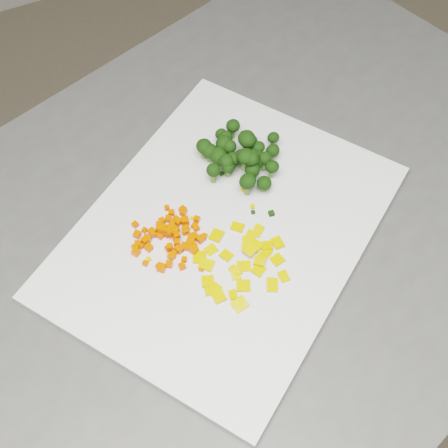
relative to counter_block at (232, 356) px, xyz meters
name	(u,v)px	position (x,y,z in m)	size (l,w,h in m)	color
counter_block	(232,356)	(0.00, 0.00, 0.00)	(0.93, 0.65, 0.90)	#484745
cutting_board	(224,231)	(-0.02, -0.01, 0.46)	(0.40, 0.31, 0.01)	silver
carrot_pile	(168,232)	(-0.08, 0.01, 0.47)	(0.09, 0.09, 0.02)	#F03E02
pepper_pile	(243,262)	(-0.02, -0.06, 0.47)	(0.10, 0.10, 0.01)	#D9A00B
broccoli_pile	(241,153)	(0.04, 0.07, 0.49)	(0.11, 0.11, 0.05)	black
carrot_cube_0	(183,210)	(-0.06, 0.03, 0.46)	(0.01, 0.01, 0.01)	#F03E02
carrot_cube_1	(161,228)	(-0.09, 0.01, 0.47)	(0.01, 0.01, 0.01)	#F03E02
carrot_cube_2	(194,226)	(-0.05, 0.01, 0.46)	(0.01, 0.01, 0.01)	#F03E02
carrot_cube_3	(194,251)	(-0.07, -0.02, 0.46)	(0.01, 0.01, 0.01)	#F03E02
carrot_cube_4	(138,244)	(-0.12, 0.01, 0.46)	(0.01, 0.01, 0.01)	#F03E02
carrot_cube_5	(171,232)	(-0.08, 0.01, 0.47)	(0.01, 0.01, 0.01)	#F03E02
carrot_cube_6	(185,231)	(-0.06, 0.00, 0.46)	(0.01, 0.01, 0.01)	#F03E02
carrot_cube_7	(152,232)	(-0.10, 0.02, 0.46)	(0.01, 0.01, 0.01)	#F03E02
carrot_cube_8	(171,213)	(-0.07, 0.04, 0.46)	(0.01, 0.01, 0.01)	#F03E02
carrot_cube_9	(170,231)	(-0.08, 0.01, 0.47)	(0.01, 0.01, 0.01)	#F03E02
carrot_cube_10	(182,266)	(-0.09, -0.04, 0.46)	(0.01, 0.01, 0.01)	#F03E02
carrot_cube_11	(178,222)	(-0.07, 0.02, 0.46)	(0.01, 0.01, 0.01)	#F03E02
carrot_cube_12	(184,260)	(-0.08, -0.03, 0.46)	(0.01, 0.01, 0.01)	#F03E02
carrot_cube_13	(137,235)	(-0.12, 0.02, 0.46)	(0.01, 0.01, 0.01)	#F03E02
carrot_cube_14	(197,219)	(-0.05, 0.01, 0.46)	(0.01, 0.01, 0.01)	#F03E02
carrot_cube_15	(168,249)	(-0.09, -0.01, 0.46)	(0.01, 0.01, 0.01)	#F03E02
carrot_cube_16	(174,253)	(-0.09, -0.02, 0.46)	(0.01, 0.01, 0.01)	#F03E02
carrot_cube_17	(172,227)	(-0.08, 0.01, 0.47)	(0.01, 0.01, 0.01)	#F03E02
carrot_cube_18	(141,246)	(-0.12, 0.01, 0.46)	(0.01, 0.01, 0.01)	#F03E02
carrot_cube_19	(173,255)	(-0.09, -0.02, 0.46)	(0.01, 0.01, 0.01)	#F03E02
carrot_cube_20	(145,230)	(-0.11, 0.03, 0.46)	(0.01, 0.01, 0.01)	#F03E02
carrot_cube_21	(172,213)	(-0.07, 0.04, 0.46)	(0.01, 0.01, 0.01)	#F03E02
carrot_cube_22	(191,246)	(-0.07, -0.02, 0.46)	(0.01, 0.01, 0.01)	#F03E02
carrot_cube_23	(176,219)	(-0.07, 0.03, 0.46)	(0.01, 0.01, 0.01)	#F03E02
carrot_cube_24	(169,264)	(-0.10, -0.03, 0.46)	(0.01, 0.01, 0.01)	#F03E02
carrot_cube_25	(175,231)	(-0.08, 0.01, 0.47)	(0.01, 0.01, 0.01)	#F03E02
carrot_cube_26	(186,229)	(-0.06, 0.01, 0.46)	(0.01, 0.01, 0.01)	#F03E02
carrot_cube_27	(176,238)	(-0.08, 0.00, 0.46)	(0.01, 0.01, 0.01)	#F03E02
carrot_cube_28	(196,228)	(-0.05, 0.00, 0.46)	(0.01, 0.01, 0.01)	#F03E02
carrot_cube_29	(200,239)	(-0.05, -0.01, 0.46)	(0.01, 0.01, 0.01)	#F03E02
carrot_cube_30	(159,266)	(-0.11, -0.03, 0.46)	(0.01, 0.01, 0.01)	#F03E02
carrot_cube_31	(168,219)	(-0.08, 0.03, 0.46)	(0.01, 0.01, 0.01)	#F03E02
carrot_cube_32	(192,249)	(-0.07, -0.02, 0.46)	(0.01, 0.01, 0.01)	#F03E02
carrot_cube_33	(167,234)	(-0.09, 0.01, 0.46)	(0.01, 0.01, 0.01)	#F03E02
carrot_cube_34	(160,235)	(-0.09, 0.01, 0.46)	(0.01, 0.01, 0.01)	#F03E02
carrot_cube_35	(204,236)	(-0.05, -0.01, 0.46)	(0.01, 0.01, 0.01)	#F03E02
carrot_cube_36	(167,208)	(-0.07, 0.04, 0.46)	(0.01, 0.01, 0.01)	#F03E02
carrot_cube_37	(135,248)	(-0.13, 0.01, 0.46)	(0.01, 0.01, 0.01)	#F03E02
carrot_cube_38	(149,248)	(-0.11, 0.00, 0.46)	(0.01, 0.01, 0.01)	#F03E02
carrot_cube_39	(145,263)	(-0.12, -0.02, 0.46)	(0.01, 0.01, 0.01)	#F03E02
carrot_cube_40	(160,225)	(-0.09, 0.02, 0.47)	(0.01, 0.01, 0.01)	#F03E02
carrot_cube_41	(192,237)	(-0.06, -0.01, 0.46)	(0.01, 0.01, 0.01)	#F03E02
carrot_cube_42	(168,235)	(-0.09, 0.01, 0.46)	(0.01, 0.01, 0.01)	#F03E02
carrot_cube_43	(193,245)	(-0.06, -0.02, 0.46)	(0.01, 0.01, 0.01)	#F03E02
carrot_cube_44	(190,242)	(-0.07, -0.01, 0.46)	(0.01, 0.01, 0.01)	#F03E02
carrot_cube_45	(145,241)	(-0.11, 0.01, 0.46)	(0.01, 0.01, 0.01)	#F03E02
carrot_cube_46	(170,247)	(-0.09, -0.01, 0.47)	(0.01, 0.01, 0.01)	#F03E02
carrot_cube_47	(177,242)	(-0.08, -0.01, 0.47)	(0.01, 0.01, 0.01)	#F03E02
carrot_cube_48	(194,249)	(-0.06, -0.02, 0.46)	(0.01, 0.01, 0.01)	#F03E02
carrot_cube_49	(171,257)	(-0.09, -0.02, 0.46)	(0.01, 0.01, 0.01)	#F03E02
carrot_cube_50	(135,225)	(-0.11, 0.04, 0.46)	(0.01, 0.01, 0.01)	#F03E02
carrot_cube_51	(173,223)	(-0.07, 0.02, 0.47)	(0.01, 0.01, 0.01)	#F03E02
carrot_cube_52	(163,229)	(-0.09, 0.01, 0.47)	(0.01, 0.01, 0.01)	#F03E02
carrot_cube_53	(153,233)	(-0.10, 0.01, 0.47)	(0.01, 0.01, 0.01)	#F03E02
carrot_cube_54	(147,239)	(-0.11, 0.01, 0.46)	(0.01, 0.01, 0.01)	#F03E02
carrot_cube_55	(162,268)	(-0.11, -0.03, 0.46)	(0.01, 0.01, 0.01)	#F03E02
carrot_cube_56	(185,221)	(-0.06, 0.02, 0.46)	(0.01, 0.01, 0.01)	#F03E02
carrot_cube_57	(179,249)	(-0.08, -0.02, 0.46)	(0.01, 0.01, 0.01)	#F03E02
carrot_cube_58	(195,236)	(-0.06, -0.01, 0.46)	(0.01, 0.01, 0.01)	#F03E02
carrot_cube_59	(162,221)	(-0.08, 0.03, 0.46)	(0.01, 0.01, 0.01)	#F03E02
carrot_cube_60	(185,246)	(-0.07, -0.01, 0.46)	(0.01, 0.01, 0.01)	#F03E02
carrot_cube_61	(177,235)	(-0.08, 0.00, 0.47)	(0.01, 0.01, 0.01)	#F03E02
carrot_cube_62	(183,213)	(-0.06, 0.03, 0.46)	(0.01, 0.01, 0.01)	#F03E02
carrot_cube_63	(136,252)	(-0.13, 0.00, 0.46)	(0.01, 0.01, 0.01)	#F03E02
pepper_chunk_0	(267,246)	(0.01, -0.05, 0.46)	(0.01, 0.01, 0.00)	#D9A00B
pepper_chunk_1	(277,260)	(0.02, -0.07, 0.46)	(0.01, 0.01, 0.00)	#D9A00B
pepper_chunk_2	(251,235)	(0.00, -0.03, 0.46)	(0.01, 0.01, 0.00)	#D9A00B
pepper_chunk_3	(272,285)	(0.00, -0.10, 0.46)	(0.02, 0.01, 0.00)	#D9A00B
pepper_chunk_4	(218,295)	(-0.06, -0.09, 0.46)	(0.02, 0.01, 0.00)	#D9A00B
pepper_chunk_5	(256,246)	(0.00, -0.05, 0.46)	(0.01, 0.01, 0.00)	#D9A00B
pepper_chunk_6	(235,271)	(-0.03, -0.07, 0.46)	(0.01, 0.01, 0.00)	#D9A00B
pepper_chunk_7	(248,242)	(0.00, -0.04, 0.46)	(0.01, 0.01, 0.00)	#D9A00B
pepper_chunk_8	(200,257)	(-0.06, -0.03, 0.46)	(0.02, 0.02, 0.00)	#D9A00B
pepper_chunk_9	(265,254)	(0.01, -0.06, 0.46)	(0.02, 0.01, 0.00)	#D9A00B
pepper_chunk_10	(208,281)	(-0.07, -0.07, 0.46)	(0.01, 0.01, 0.00)	#D9A00B
pepper_chunk_11	(206,265)	(-0.06, -0.05, 0.46)	(0.02, 0.01, 0.00)	#D9A00B
pepper_chunk_12	(216,236)	(-0.03, -0.02, 0.46)	(0.02, 0.01, 0.00)	#D9A00B
pepper_chunk_13	(216,288)	(-0.06, -0.08, 0.46)	(0.01, 0.01, 0.00)	#D9A00B
pepper_chunk_14	(250,250)	(-0.01, -0.05, 0.47)	(0.01, 0.01, 0.00)	#D9A00B
pepper_chunk_15	(211,250)	(-0.05, -0.03, 0.46)	(0.01, 0.01, 0.00)	#D9A00B
pepper_chunk_16	(240,304)	(-0.05, -0.11, 0.46)	(0.02, 0.01, 0.00)	#D9A00B
pepper_chunk_17	(284,276)	(0.01, -0.10, 0.46)	(0.01, 0.01, 0.00)	#D9A00B
pepper_chunk_18	(233,295)	(-0.05, -0.09, 0.46)	(0.01, 0.01, 0.00)	#D9A00B
pepper_chunk_19	(211,289)	(-0.07, -0.08, 0.46)	(0.01, 0.02, 0.00)	#D9A00B
pepper_chunk_20	(226,255)	(-0.03, -0.04, 0.46)	(0.01, 0.01, 0.00)	#D9A00B
pepper_chunk_21	(237,227)	(-0.01, -0.01, 0.46)	(0.01, 0.02, 0.00)	#D9A00B
pepper_chunk_22	(248,248)	(-0.01, -0.05, 0.46)	(0.01, 0.01, 0.00)	#D9A00B
pepper_chunk_23	(244,266)	(-0.02, -0.07, 0.46)	(0.02, 0.01, 0.00)	#D9A00B
pepper_chunk_24	(236,274)	(-0.03, -0.07, 0.46)	(0.01, 0.01, 0.00)	#D9A00B
pepper_chunk_25	(243,286)	(-0.03, -0.09, 0.46)	(0.01, 0.02, 0.00)	#D9A00B
pepper_chunk_26	(260,261)	(0.00, -0.07, 0.47)	(0.01, 0.01, 0.00)	#D9A00B
pepper_chunk_27	(258,231)	(0.01, -0.03, 0.46)	(0.02, 0.01, 0.00)	#D9A00B
pepper_chunk_28	(259,270)	(-0.01, -0.08, 0.46)	(0.01, 0.01, 0.00)	#D9A00B
pepper_chunk_29	(278,243)	(0.03, -0.05, 0.46)	(0.01, 0.02, 0.00)	#D9A00B
broccoli_floret_0	(251,163)	(0.04, 0.05, 0.48)	(0.03, 0.03, 0.03)	black
broccoli_floret_1	(232,162)	(0.03, 0.07, 0.47)	(0.02, 0.02, 0.03)	black
broccoli_floret_2	(252,160)	(0.05, 0.05, 0.48)	(0.02, 0.02, 0.03)	black
broccoli_floret_3	(247,186)	(0.03, 0.03, 0.48)	(0.03, 0.03, 0.03)	black
broccoli_floret_4	(218,157)	(0.01, 0.08, 0.47)	(0.03, 0.03, 0.03)	black
broccoli_floret_5	(273,140)	(0.09, 0.08, 0.47)	(0.02, 0.02, 0.02)	black
broccoli_floret_6	(264,185)	(0.05, 0.02, 0.47)	(0.02, 0.02, 0.02)	black
broccoli_floret_7	(228,169)	(0.02, 0.06, 0.47)	(0.02, 0.02, 0.02)	black
broccoli_floret_8	(221,137)	(0.03, 0.11, 0.47)	(0.02, 0.02, 0.02)	black
broccoli_floret_9	(213,174)	(0.00, 0.06, 0.48)	(0.02, 0.02, 0.03)	black
broccoli_floret_10	(249,162)	(0.04, 0.05, 0.49)	(0.02, 0.02, 0.02)	black
broccoli_floret_11	(247,185)	(0.03, 0.03, 0.48)	(0.03, 0.03, 0.03)	black
broccoli_floret_12	(264,162)	(0.06, 0.05, 0.47)	(0.02, 0.02, 0.03)	black
broccoli_floret_13	(233,130)	(0.05, 0.11, 0.47)	(0.02, 0.02, 0.03)	black
broccoli_floret_14	(241,160)	(0.04, 0.07, 0.47)	(0.03, 0.03, 0.02)	black
broccoli_floret_15	(225,140)	(0.03, 0.10, 0.47)	(0.02, 0.02, 0.03)	black
broccoli_floret_16	(246,142)	(0.05, 0.08, 0.49)	(0.03, 0.03, 0.03)	black
broccoli_floret_17	(226,165)	(0.02, 0.07, 0.48)	(0.02, 0.02, 0.03)	black
broccoli_floret_18	(204,150)	(0.00, 0.10, 0.47)	(0.03, 0.03, 0.03)	black
broccoli_floret_19	(209,153)	(0.01, 0.09, 0.47)	(0.03, 0.03, 0.03)	black
broccoli_floret_20	(252,173)	(0.04, 0.04, 0.47)	(0.02, 0.02, 0.03)	black
broccoli_floret_21	(245,160)	(0.04, 0.05, 0.49)	(0.03, 0.03, 0.03)	black
broccoli_floret_22	(272,153)	(0.08, 0.06, 0.47)	(0.02, 0.02, 0.02)	black
broccoli_floret_23	(258,162)	(0.06, 0.05, 0.47)	(0.03, 0.03, 0.03)	black
broccoli_floret_24	(271,170)	(0.06, 0.04, 0.47)	(0.02, 0.02, 0.03)	black
broccoli_floret_25	(258,151)	(0.06, 0.07, 0.47)	(0.02, 0.02, 0.03)	black
broccoli_floret_26	(229,149)	(0.03, 0.08, 0.48)	(0.02, 0.02, 0.02)	black
broccoli_floret_27	(251,143)	(0.06, 0.09, 0.47)	(0.02, 0.02, 0.02)	black
broccoli_floret_28	(224,148)	(0.03, 0.09, 0.48)	(0.03, 0.03, 0.03)	black
stray_bit_0	(149,259)	(-0.12, -0.01, 0.46)	(0.01, 0.01, 0.00)	#D9A00B
stray_bit_1	(271,213)	(0.04, -0.02, 0.46)	(0.01, 0.01, 0.00)	black
stray_bit_2	(252,207)	(0.02, 0.00, 0.46)	(0.01, 0.01, 0.00)	#D9A00B
stray_bit_3	(253,212)	(0.02, 0.00, 0.46)	(0.00, 0.00, 0.00)	black
stray_bit_4	(245,190)	(0.03, 0.03, 0.46)	(0.01, 0.01, 0.00)	#D9A00B
stray_bit_5	(202,269)	(-0.07, -0.05, 0.46)	(0.01, 0.01, 0.00)	#F03E02
stray_bit_6	(192,218)	(-0.05, 0.02, 0.46)	(0.00, 0.00, 0.00)	#D9A00B
stray_bit_7	(182,250)	(-0.08, -0.02, 0.46)	(0.00, 0.00, 0.00)	black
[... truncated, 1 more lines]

